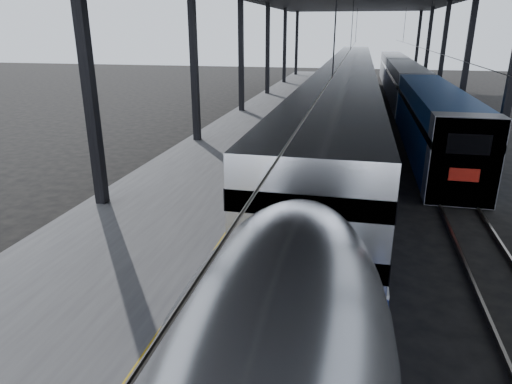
% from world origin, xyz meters
% --- Properties ---
extents(ground, '(160.00, 160.00, 0.00)m').
position_xyz_m(ground, '(0.00, 0.00, 0.00)').
color(ground, black).
rests_on(ground, ground).
extents(platform, '(6.00, 80.00, 1.00)m').
position_xyz_m(platform, '(-3.50, 20.00, 0.50)').
color(platform, '#4C4C4F').
rests_on(platform, ground).
extents(yellow_strip, '(0.30, 80.00, 0.01)m').
position_xyz_m(yellow_strip, '(-0.70, 20.00, 1.00)').
color(yellow_strip, gold).
rests_on(yellow_strip, platform).
extents(rails, '(6.52, 80.00, 0.16)m').
position_xyz_m(rails, '(4.50, 20.00, 0.08)').
color(rails, slate).
rests_on(rails, ground).
extents(tgv_train, '(3.23, 65.20, 4.63)m').
position_xyz_m(tgv_train, '(2.00, 23.70, 2.17)').
color(tgv_train, '#AFB1B6').
rests_on(tgv_train, ground).
extents(second_train, '(2.66, 56.05, 3.67)m').
position_xyz_m(second_train, '(7.00, 37.01, 1.86)').
color(second_train, navy).
rests_on(second_train, ground).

